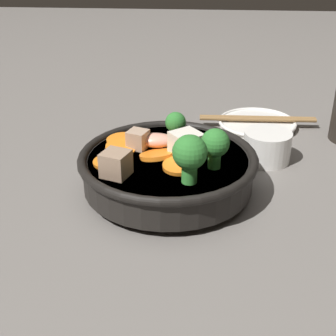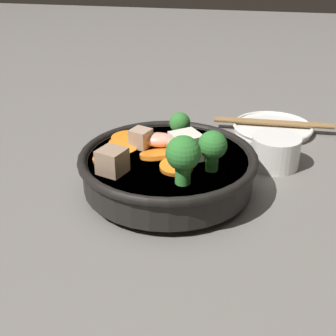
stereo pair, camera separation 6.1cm
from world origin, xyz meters
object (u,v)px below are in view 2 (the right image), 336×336
(tea_cup, at_px, (275,151))
(chopsticks_pair, at_px, (273,123))
(stirfry_bowl, at_px, (168,166))
(side_saucer, at_px, (273,128))

(tea_cup, height_order, chopsticks_pair, tea_cup)
(tea_cup, relative_size, chopsticks_pair, 0.35)
(stirfry_bowl, xyz_separation_m, chopsticks_pair, (-0.23, 0.14, -0.02))
(chopsticks_pair, bearing_deg, tea_cup, 0.72)
(side_saucer, relative_size, tea_cup, 1.92)
(side_saucer, height_order, tea_cup, tea_cup)
(stirfry_bowl, relative_size, side_saucer, 1.72)
(tea_cup, bearing_deg, chopsticks_pair, -179.28)
(stirfry_bowl, bearing_deg, side_saucer, 149.17)
(stirfry_bowl, xyz_separation_m, tea_cup, (-0.10, 0.14, -0.01))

